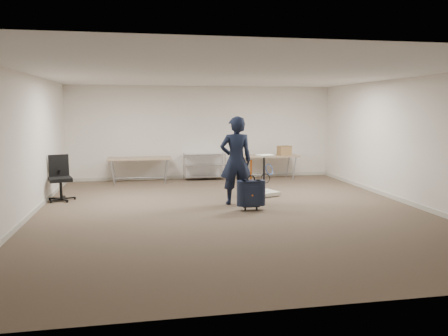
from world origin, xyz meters
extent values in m
plane|color=#4E3E2F|center=(0.00, 0.00, 0.00)|extent=(9.00, 9.00, 0.00)
plane|color=silver|center=(0.00, 4.50, 1.40)|extent=(8.00, 0.00, 8.00)
plane|color=silver|center=(0.00, -4.50, 1.40)|extent=(8.00, 0.00, 8.00)
plane|color=silver|center=(-4.00, 0.00, 1.40)|extent=(0.00, 9.00, 9.00)
plane|color=silver|center=(4.00, 0.00, 1.40)|extent=(0.00, 9.00, 9.00)
plane|color=silver|center=(0.00, 0.00, 2.80)|extent=(8.00, 8.00, 0.00)
cube|color=beige|center=(0.00, 4.49, 0.05)|extent=(8.00, 0.02, 0.10)
cube|color=beige|center=(-3.99, 0.00, 0.05)|extent=(0.02, 9.00, 0.10)
cube|color=beige|center=(3.99, 0.00, 0.05)|extent=(0.02, 9.00, 0.10)
cube|color=#8C7456|center=(-1.90, 3.95, 0.71)|extent=(1.80, 0.75, 0.03)
cylinder|color=#989BA0|center=(-1.90, 3.95, 0.15)|extent=(1.50, 0.02, 0.02)
cylinder|color=#989BA0|center=(-2.65, 3.65, 0.35)|extent=(0.13, 0.04, 0.69)
cylinder|color=#989BA0|center=(-1.15, 3.65, 0.35)|extent=(0.13, 0.04, 0.69)
cylinder|color=#989BA0|center=(-2.65, 4.25, 0.35)|extent=(0.13, 0.04, 0.69)
cylinder|color=#989BA0|center=(-1.15, 4.25, 0.35)|extent=(0.13, 0.04, 0.69)
cube|color=#8C7456|center=(1.90, 3.95, 0.71)|extent=(1.80, 0.75, 0.03)
cylinder|color=#989BA0|center=(1.90, 3.95, 0.15)|extent=(1.50, 0.02, 0.02)
cylinder|color=#989BA0|center=(1.15, 3.65, 0.35)|extent=(0.13, 0.04, 0.69)
cylinder|color=#989BA0|center=(2.65, 3.65, 0.35)|extent=(0.13, 0.04, 0.69)
cylinder|color=#989BA0|center=(1.15, 4.25, 0.35)|extent=(0.13, 0.04, 0.69)
cylinder|color=#989BA0|center=(2.65, 4.25, 0.35)|extent=(0.13, 0.04, 0.69)
cylinder|color=silver|center=(-0.60, 3.98, 0.40)|extent=(0.02, 0.02, 0.80)
cylinder|color=silver|center=(0.60, 3.98, 0.40)|extent=(0.02, 0.02, 0.80)
cylinder|color=silver|center=(-0.60, 4.42, 0.40)|extent=(0.02, 0.02, 0.80)
cylinder|color=silver|center=(0.60, 4.42, 0.40)|extent=(0.02, 0.02, 0.80)
cube|color=silver|center=(0.00, 4.20, 0.10)|extent=(1.20, 0.45, 0.02)
cube|color=silver|center=(0.00, 4.20, 0.45)|extent=(1.20, 0.45, 0.02)
cube|color=silver|center=(0.00, 4.20, 0.78)|extent=(1.20, 0.45, 0.01)
imported|color=black|center=(0.23, 0.69, 0.98)|extent=(0.72, 0.47, 1.96)
cube|color=black|center=(0.42, 0.03, 0.37)|extent=(0.39, 0.23, 0.53)
cube|color=black|center=(0.42, 0.05, 0.09)|extent=(0.35, 0.16, 0.03)
cylinder|color=black|center=(0.30, 0.03, 0.04)|extent=(0.03, 0.07, 0.07)
cylinder|color=black|center=(0.54, 0.03, 0.04)|extent=(0.03, 0.07, 0.07)
torus|color=black|center=(0.42, 0.03, 0.67)|extent=(0.17, 0.03, 0.17)
cube|color=orange|center=(0.42, 0.05, 0.86)|extent=(0.04, 0.01, 0.41)
cylinder|color=black|center=(-3.68, 1.77, 0.05)|extent=(0.64, 0.64, 0.10)
cylinder|color=black|center=(-3.68, 1.77, 0.27)|extent=(0.06, 0.06, 0.43)
cube|color=black|center=(-3.68, 1.77, 0.50)|extent=(0.61, 0.61, 0.09)
cube|color=black|center=(-3.75, 1.99, 0.80)|extent=(0.45, 0.19, 0.51)
cube|color=beige|center=(1.14, 1.50, 0.07)|extent=(0.70, 0.70, 0.09)
cylinder|color=black|center=(0.92, 1.28, 0.02)|extent=(0.07, 0.07, 0.04)
cylinder|color=black|center=(1.14, 1.55, 0.55)|extent=(0.05, 0.05, 0.88)
cube|color=beige|center=(1.14, 1.50, 0.99)|extent=(0.47, 0.44, 0.04)
torus|color=blue|center=(1.19, 1.41, 0.66)|extent=(0.30, 0.20, 0.27)
cube|color=#926444|center=(2.42, 3.93, 0.87)|extent=(0.41, 0.34, 0.28)
camera|label=1|loc=(-1.75, -8.70, 2.11)|focal=35.00mm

